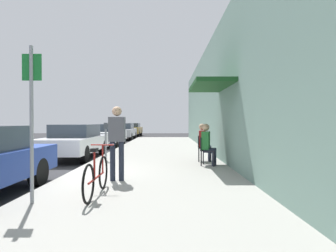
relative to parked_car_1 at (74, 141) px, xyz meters
name	(u,v)px	position (x,y,z in m)	size (l,w,h in m)	color
ground_plane	(64,179)	(1.10, -4.15, -0.71)	(60.00, 60.00, 0.00)	#2D2D30
sidewalk_slab	(155,165)	(3.35, -2.15, -0.65)	(4.50, 32.00, 0.12)	#9E9B93
building_facade	(229,89)	(5.74, -2.15, 1.82)	(1.40, 32.00, 5.06)	gray
parked_car_1	(74,141)	(0.00, 0.00, 0.00)	(1.80, 4.40, 1.37)	silver
parked_car_2	(106,135)	(0.00, 5.86, -0.01)	(1.80, 4.40, 1.34)	silver
parked_car_3	(123,131)	(0.00, 12.25, 0.00)	(1.80, 4.40, 1.35)	#B7B7BC
parked_car_4	(132,129)	(0.00, 17.96, 0.01)	(1.80, 4.40, 1.36)	#A58433
parking_meter	(105,138)	(1.55, -1.39, 0.18)	(0.12, 0.10, 1.32)	slate
street_sign	(31,111)	(1.50, -6.66, 0.93)	(0.32, 0.06, 2.60)	gray
bicycle_0	(96,176)	(2.45, -6.19, -0.23)	(0.46, 1.71, 0.90)	black
cafe_chair_0	(205,149)	(4.93, -2.59, -0.09)	(0.55, 0.55, 0.87)	black
seated_patron_0	(207,143)	(4.99, -2.61, 0.11)	(0.50, 0.46, 1.29)	#232838
cafe_chair_1	(201,146)	(4.93, -1.66, -0.09)	(0.48, 0.48, 0.87)	black
seated_patron_1	(203,141)	(4.99, -1.67, 0.11)	(0.45, 0.39, 1.29)	#232838
pedestrian_standing	(116,137)	(2.59, -4.89, 0.41)	(0.36, 0.22, 1.70)	#232838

